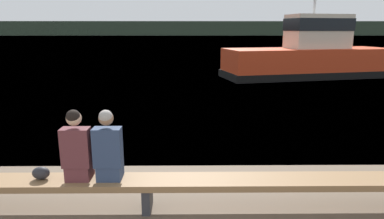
{
  "coord_description": "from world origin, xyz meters",
  "views": [
    {
      "loc": [
        0.39,
        -1.23,
        2.65
      ],
      "look_at": [
        0.47,
        6.46,
        0.84
      ],
      "focal_mm": 32.0,
      "sensor_mm": 36.0,
      "label": 1
    }
  ],
  "objects_px": {
    "person_right": "(108,149)",
    "tugboat_red": "(310,58)",
    "bench_main": "(147,184)",
    "shopping_bag": "(41,173)",
    "person_left": "(77,149)"
  },
  "relations": [
    {
      "from": "person_right",
      "to": "bench_main",
      "type": "bearing_deg",
      "value": 0.15
    },
    {
      "from": "bench_main",
      "to": "tugboat_red",
      "type": "relative_size",
      "value": 0.85
    },
    {
      "from": "shopping_bag",
      "to": "tugboat_red",
      "type": "distance_m",
      "value": 17.18
    },
    {
      "from": "bench_main",
      "to": "shopping_bag",
      "type": "xyz_separation_m",
      "value": [
        -1.56,
        0.02,
        0.17
      ]
    },
    {
      "from": "bench_main",
      "to": "shopping_bag",
      "type": "height_order",
      "value": "shopping_bag"
    },
    {
      "from": "shopping_bag",
      "to": "tugboat_red",
      "type": "relative_size",
      "value": 0.03
    },
    {
      "from": "bench_main",
      "to": "person_left",
      "type": "xyz_separation_m",
      "value": [
        -1.0,
        -0.0,
        0.56
      ]
    },
    {
      "from": "person_left",
      "to": "person_right",
      "type": "distance_m",
      "value": 0.45
    },
    {
      "from": "person_left",
      "to": "person_right",
      "type": "bearing_deg",
      "value": 0.05
    },
    {
      "from": "person_right",
      "to": "tugboat_red",
      "type": "xyz_separation_m",
      "value": [
        8.0,
        14.64,
        0.13
      ]
    },
    {
      "from": "bench_main",
      "to": "shopping_bag",
      "type": "distance_m",
      "value": 1.57
    },
    {
      "from": "tugboat_red",
      "to": "bench_main",
      "type": "bearing_deg",
      "value": 140.59
    },
    {
      "from": "person_right",
      "to": "tugboat_red",
      "type": "relative_size",
      "value": 0.11
    },
    {
      "from": "person_right",
      "to": "tugboat_red",
      "type": "bearing_deg",
      "value": 61.34
    },
    {
      "from": "bench_main",
      "to": "person_left",
      "type": "relative_size",
      "value": 7.99
    }
  ]
}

